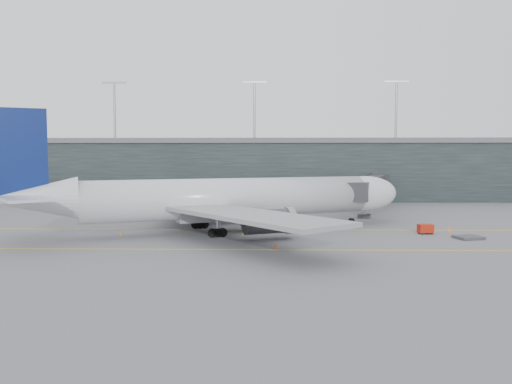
{
  "coord_description": "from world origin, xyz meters",
  "views": [
    {
      "loc": [
        8.49,
        -76.8,
        10.65
      ],
      "look_at": [
        6.7,
        -4.0,
        5.55
      ],
      "focal_mm": 35.0,
      "sensor_mm": 36.0,
      "label": 1
    }
  ],
  "objects": [
    {
      "name": "cone_tail",
      "position": [
        -11.31,
        -10.55,
        0.32
      ],
      "size": [
        0.4,
        0.4,
        0.64
      ],
      "primitive_type": "cone",
      "color": "orange",
      "rests_on": "ground"
    },
    {
      "name": "uld_b",
      "position": [
        -1.22,
        11.65,
        0.91
      ],
      "size": [
        2.18,
        1.89,
        1.73
      ],
      "rotation": [
        0.0,
        0.0,
        -0.21
      ],
      "color": "#3E3D43",
      "rests_on": "ground"
    },
    {
      "name": "cone_wing_port",
      "position": [
        7.36,
        12.01,
        0.4
      ],
      "size": [
        0.5,
        0.5,
        0.79
      ],
      "primitive_type": "cone",
      "color": "orange",
      "rests_on": "ground"
    },
    {
      "name": "jet_bridge",
      "position": [
        27.74,
        24.24,
        5.16
      ],
      "size": [
        16.67,
        44.07,
        6.89
      ],
      "rotation": [
        0.0,
        0.0,
        -0.3
      ],
      "color": "#2E2D33",
      "rests_on": "ground"
    },
    {
      "name": "taxiline_lead_main",
      "position": [
        5.0,
        20.0,
        0.01
      ],
      "size": [
        0.25,
        60.0,
        0.02
      ],
      "primitive_type": "cube",
      "color": "yellow",
      "rests_on": "ground"
    },
    {
      "name": "terminal",
      "position": [
        -0.0,
        58.0,
        7.62
      ],
      "size": [
        240.0,
        36.0,
        29.0
      ],
      "color": "black",
      "rests_on": "ground"
    },
    {
      "name": "taxiline_a",
      "position": [
        0.0,
        -4.0,
        0.01
      ],
      "size": [
        160.0,
        0.25,
        0.02
      ],
      "primitive_type": "cube",
      "color": "yellow",
      "rests_on": "ground"
    },
    {
      "name": "uld_a",
      "position": [
        -5.12,
        10.82,
        1.02
      ],
      "size": [
        2.38,
        2.02,
        1.94
      ],
      "rotation": [
        0.0,
        0.0,
        0.16
      ],
      "color": "#3E3D43",
      "rests_on": "ground"
    },
    {
      "name": "cone_nose",
      "position": [
        34.3,
        -5.61,
        0.4
      ],
      "size": [
        0.5,
        0.5,
        0.8
      ],
      "primitive_type": "cone",
      "color": "orange",
      "rests_on": "ground"
    },
    {
      "name": "ground",
      "position": [
        0.0,
        0.0,
        0.0
      ],
      "size": [
        320.0,
        320.0,
        0.0
      ],
      "primitive_type": "plane",
      "color": "slate",
      "rests_on": "ground"
    },
    {
      "name": "main_aircraft",
      "position": [
        2.97,
        -5.74,
        4.67
      ],
      "size": [
        56.72,
        52.31,
        16.65
      ],
      "rotation": [
        0.0,
        0.0,
        0.41
      ],
      "color": "silver",
      "rests_on": "ground"
    },
    {
      "name": "uld_c",
      "position": [
        0.12,
        9.82,
        1.09
      ],
      "size": [
        2.59,
        2.24,
        2.07
      ],
      "rotation": [
        0.0,
        0.0,
        0.2
      ],
      "color": "#3E3D43",
      "rests_on": "ground"
    },
    {
      "name": "gse_cart",
      "position": [
        30.34,
        -7.59,
        0.75
      ],
      "size": [
        2.13,
        1.5,
        1.35
      ],
      "rotation": [
        0.0,
        0.0,
        0.12
      ],
      "color": "#A31D0B",
      "rests_on": "ground"
    },
    {
      "name": "cone_wing_stbd",
      "position": [
        9.36,
        -18.97,
        0.33
      ],
      "size": [
        0.41,
        0.41,
        0.66
      ],
      "primitive_type": "cone",
      "color": "#E05D0C",
      "rests_on": "ground"
    },
    {
      "name": "taxiline_b",
      "position": [
        0.0,
        -20.0,
        0.01
      ],
      "size": [
        160.0,
        0.25,
        0.02
      ],
      "primitive_type": "cube",
      "color": "yellow",
      "rests_on": "ground"
    },
    {
      "name": "baggage_dolly",
      "position": [
        34.69,
        -11.59,
        0.2
      ],
      "size": [
        3.88,
        3.43,
        0.33
      ],
      "primitive_type": "cube",
      "rotation": [
        0.0,
        0.0,
        0.28
      ],
      "color": "#3C3C41",
      "rests_on": "ground"
    }
  ]
}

